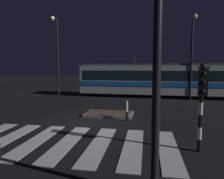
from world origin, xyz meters
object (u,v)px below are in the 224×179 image
object	(u,v)px
street_lamp_trackside_left	(56,47)
tram	(157,79)
bollard_island_edge	(127,111)
traffic_light_corner_near_right	(202,95)
street_lamp_trackside_right	(192,48)

from	to	relation	value
street_lamp_trackside_left	tram	world-z (taller)	street_lamp_trackside_left
street_lamp_trackside_left	bollard_island_edge	bearing A→B (deg)	-45.62
traffic_light_corner_near_right	tram	size ratio (longest dim) A/B	0.20
street_lamp_trackside_right	tram	world-z (taller)	street_lamp_trackside_right
street_lamp_trackside_right	tram	distance (m)	4.32
traffic_light_corner_near_right	street_lamp_trackside_left	xyz separation A→B (m)	(-11.27, 12.14, 2.88)
traffic_light_corner_near_right	street_lamp_trackside_left	world-z (taller)	street_lamp_trackside_left
street_lamp_trackside_right	bollard_island_edge	xyz separation A→B (m)	(-4.52, -8.23, -4.04)
street_lamp_trackside_right	bollard_island_edge	bearing A→B (deg)	-118.77
bollard_island_edge	street_lamp_trackside_right	bearing A→B (deg)	61.23
tram	bollard_island_edge	xyz separation A→B (m)	(-1.63, -9.71, -1.19)
traffic_light_corner_near_right	bollard_island_edge	distance (m)	4.97
traffic_light_corner_near_right	street_lamp_trackside_right	size ratio (longest dim) A/B	0.41
street_lamp_trackside_left	street_lamp_trackside_right	world-z (taller)	street_lamp_trackside_left
street_lamp_trackside_left	tram	distance (m)	10.45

